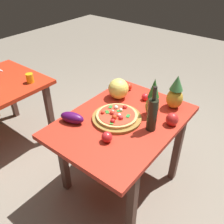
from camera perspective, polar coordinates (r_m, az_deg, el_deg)
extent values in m
plane|color=gray|center=(2.50, 2.03, -16.02)|extent=(10.00, 10.00, 0.00)
cube|color=brown|center=(1.90, 4.74, -21.19)|extent=(0.06, 0.06, 0.72)
cube|color=brown|center=(2.35, 15.06, -8.74)|extent=(0.06, 0.06, 0.72)
cube|color=brown|center=(2.23, -11.44, -11.05)|extent=(0.06, 0.06, 0.72)
cube|color=brown|center=(2.62, 0.52, -2.12)|extent=(0.06, 0.06, 0.72)
cube|color=red|center=(1.98, 2.47, -2.27)|extent=(1.15, 0.84, 0.04)
cube|color=brown|center=(2.81, -14.43, -0.48)|extent=(0.06, 0.06, 0.72)
cube|color=brown|center=(3.40, -22.88, 4.27)|extent=(0.06, 0.06, 0.72)
cylinder|color=olive|center=(1.96, 1.15, -1.42)|extent=(0.40, 0.40, 0.02)
cylinder|color=tan|center=(1.95, 1.15, -0.86)|extent=(0.34, 0.34, 0.02)
cylinder|color=red|center=(1.94, 1.16, -0.54)|extent=(0.30, 0.30, 0.00)
sphere|color=red|center=(1.91, 0.72, -0.78)|extent=(0.04, 0.04, 0.04)
sphere|color=red|center=(1.94, -2.23, -0.14)|extent=(0.03, 0.03, 0.03)
sphere|color=red|center=(1.89, 0.57, -1.27)|extent=(0.04, 0.04, 0.04)
sphere|color=red|center=(2.01, 3.06, 1.17)|extent=(0.04, 0.04, 0.04)
sphere|color=red|center=(1.92, 0.65, -0.60)|extent=(0.03, 0.03, 0.03)
sphere|color=red|center=(1.88, 2.08, -1.37)|extent=(0.04, 0.04, 0.04)
sphere|color=red|center=(1.94, 0.06, -0.18)|extent=(0.04, 0.04, 0.04)
sphere|color=red|center=(1.85, 0.06, -2.11)|extent=(0.04, 0.04, 0.04)
cube|color=#38822C|center=(1.85, -0.19, -2.47)|extent=(0.05, 0.05, 0.00)
cube|color=#26802D|center=(1.97, 1.77, 0.30)|extent=(0.05, 0.05, 0.00)
cube|color=#257229|center=(2.02, -0.35, 1.24)|extent=(0.05, 0.04, 0.00)
cube|color=#22792F|center=(1.92, 3.83, -0.92)|extent=(0.05, 0.04, 0.00)
cube|color=#2B7729|center=(1.96, -1.14, 0.02)|extent=(0.05, 0.05, 0.00)
sphere|color=white|center=(1.96, 0.15, 0.12)|extent=(0.03, 0.03, 0.03)
sphere|color=white|center=(1.98, 2.13, 0.51)|extent=(0.03, 0.03, 0.03)
sphere|color=silver|center=(2.00, 0.97, 1.13)|extent=(0.03, 0.03, 0.03)
sphere|color=white|center=(1.91, 1.75, -0.71)|extent=(0.03, 0.03, 0.03)
sphere|color=white|center=(1.90, 0.56, -1.05)|extent=(0.03, 0.03, 0.03)
cylinder|color=black|center=(1.81, 9.47, -0.71)|extent=(0.08, 0.08, 0.26)
cylinder|color=black|center=(1.72, 10.02, 4.09)|extent=(0.03, 0.03, 0.09)
cylinder|color=black|center=(1.69, 10.20, 5.63)|extent=(0.03, 0.03, 0.02)
ellipsoid|color=#AB8536|center=(2.00, 9.49, 1.40)|extent=(0.11, 0.11, 0.17)
cone|color=#2D6E27|center=(1.91, 9.96, 5.59)|extent=(0.09, 0.09, 0.16)
ellipsoid|color=gold|center=(2.14, 14.56, 3.08)|extent=(0.14, 0.14, 0.18)
cone|color=#377239|center=(2.06, 15.16, 6.68)|extent=(0.11, 0.11, 0.13)
sphere|color=#EDD65E|center=(2.21, 1.53, 5.52)|extent=(0.19, 0.19, 0.19)
ellipsoid|color=red|center=(1.94, 14.04, -1.69)|extent=(0.10, 0.10, 0.11)
ellipsoid|color=#4A0F4C|center=(1.94, -9.41, -1.32)|extent=(0.14, 0.22, 0.09)
sphere|color=red|center=(2.22, 7.84, 3.55)|extent=(0.07, 0.07, 0.07)
sphere|color=red|center=(1.73, -1.21, -5.92)|extent=(0.08, 0.08, 0.08)
sphere|color=red|center=(2.37, 3.92, 6.00)|extent=(0.07, 0.07, 0.07)
cylinder|color=orange|center=(2.63, -18.85, 7.59)|extent=(0.08, 0.08, 0.10)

